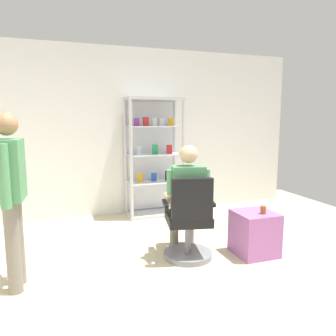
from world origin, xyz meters
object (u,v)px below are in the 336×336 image
object	(u,v)px
tea_glass	(263,210)
standing_customer	(11,191)
display_cabinet_main	(153,156)
office_chair	(189,226)
storage_crate	(254,233)
seated_shopkeeper	(187,194)

from	to	relation	value
tea_glass	standing_customer	bearing A→B (deg)	176.65
display_cabinet_main	standing_customer	distance (m)	2.70
display_cabinet_main	office_chair	bearing A→B (deg)	-94.25
office_chair	display_cabinet_main	bearing A→B (deg)	85.75
storage_crate	seated_shopkeeper	bearing A→B (deg)	159.37
office_chair	storage_crate	distance (m)	0.80
seated_shopkeeper	storage_crate	bearing A→B (deg)	-20.63
seated_shopkeeper	office_chair	bearing A→B (deg)	-101.70
seated_shopkeeper	tea_glass	size ratio (longest dim) A/B	14.18
seated_shopkeeper	standing_customer	xyz separation A→B (m)	(-1.80, -0.21, 0.22)
office_chair	standing_customer	bearing A→B (deg)	-178.31
standing_customer	storage_crate	bearing A→B (deg)	-1.54
office_chair	standing_customer	xyz separation A→B (m)	(-1.77, -0.05, 0.54)
seated_shopkeeper	tea_glass	xyz separation A→B (m)	(0.79, -0.36, -0.16)
office_chair	tea_glass	xyz separation A→B (m)	(0.82, -0.20, 0.16)
display_cabinet_main	tea_glass	xyz separation A→B (m)	(0.69, -2.06, -0.41)
display_cabinet_main	standing_customer	size ratio (longest dim) A/B	1.17
display_cabinet_main	standing_customer	xyz separation A→B (m)	(-1.91, -1.91, -0.03)
tea_glass	office_chair	bearing A→B (deg)	166.11
office_chair	tea_glass	size ratio (longest dim) A/B	10.55
standing_customer	office_chair	bearing A→B (deg)	1.69
office_chair	standing_customer	distance (m)	1.85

